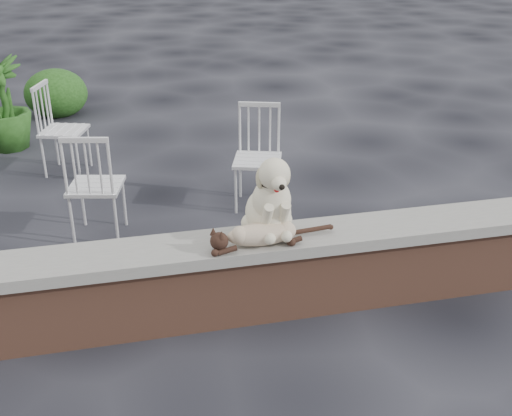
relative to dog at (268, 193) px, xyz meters
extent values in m
plane|color=black|center=(-0.93, -0.06, -0.87)|extent=(60.00, 60.00, 0.00)
cube|color=brown|center=(-0.93, -0.06, -0.62)|extent=(6.00, 0.30, 0.50)
cube|color=slate|center=(-0.93, -0.06, -0.33)|extent=(6.20, 0.40, 0.08)
imported|color=#1B3E11|center=(-2.15, 3.79, -0.34)|extent=(0.84, 0.84, 1.06)
ellipsoid|color=#1B3E11|center=(-1.67, 5.01, -0.58)|extent=(0.82, 0.75, 0.65)
camera|label=1|loc=(-0.90, -3.56, 1.65)|focal=43.97mm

